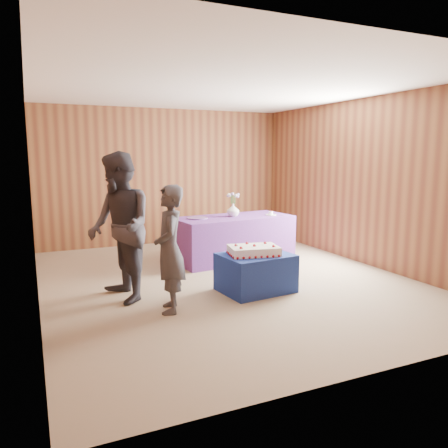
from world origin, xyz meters
TOP-DOWN VIEW (x-y plane):
  - ground at (0.00, 0.00)m, footprint 6.00×6.00m
  - room_shell at (0.00, 0.00)m, footprint 5.04×6.04m
  - cake_table at (0.15, -0.63)m, footprint 0.97×0.79m
  - serving_table at (0.63, 1.08)m, footprint 2.08×1.10m
  - sheet_cake at (0.11, -0.65)m, footprint 0.73×0.56m
  - vase at (0.63, 1.08)m, footprint 0.25×0.25m
  - flower_spray at (0.63, 1.08)m, footprint 0.22×0.22m
  - platter at (-0.02, 1.10)m, footprint 0.35×0.35m
  - plate at (1.31, 0.98)m, footprint 0.25×0.25m
  - cake_slice at (1.31, 0.98)m, footprint 0.08×0.08m
  - knife at (1.33, 0.83)m, footprint 0.25×0.10m
  - guest_left at (-1.10, -0.90)m, footprint 0.47×0.61m
  - guest_right at (-1.55, -0.29)m, footprint 0.82×0.99m

SIDE VIEW (x-z plane):
  - ground at x=0.00m, z-range 0.00..0.00m
  - cake_table at x=0.15m, z-range 0.00..0.50m
  - serving_table at x=0.63m, z-range 0.00..0.75m
  - sheet_cake at x=0.11m, z-range 0.48..0.63m
  - guest_left at x=-1.10m, z-range 0.00..1.47m
  - knife at x=1.33m, z-range 0.75..0.75m
  - plate at x=1.31m, z-range 0.75..0.76m
  - platter at x=-0.02m, z-range 0.75..0.77m
  - cake_slice at x=1.31m, z-range 0.75..0.83m
  - vase at x=0.63m, z-range 0.75..0.97m
  - guest_right at x=-1.55m, z-range 0.00..1.84m
  - flower_spray at x=0.63m, z-range 1.03..1.20m
  - room_shell at x=0.00m, z-range 0.44..3.16m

